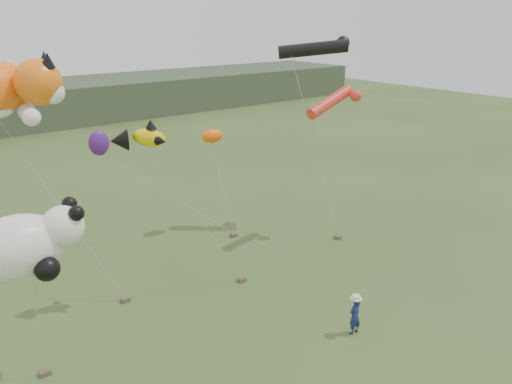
{
  "coord_description": "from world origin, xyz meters",
  "views": [
    {
      "loc": [
        -11.49,
        -11.57,
        10.83
      ],
      "look_at": [
        -0.02,
        3.0,
        4.27
      ],
      "focal_mm": 35.0,
      "sensor_mm": 36.0,
      "label": 1
    }
  ],
  "objects": [
    {
      "name": "fish_kite",
      "position": [
        -3.95,
        4.87,
        6.68
      ],
      "size": [
        2.19,
        1.42,
        1.12
      ],
      "color": "yellow",
      "rests_on": "ground"
    },
    {
      "name": "festival_attendant",
      "position": [
        0.76,
        -1.73,
        0.73
      ],
      "size": [
        0.54,
        0.36,
        1.46
      ],
      "primitive_type": "imported",
      "rotation": [
        0.0,
        0.0,
        3.16
      ],
      "color": "navy",
      "rests_on": "ground"
    },
    {
      "name": "ground",
      "position": [
        0.0,
        0.0,
        0.0
      ],
      "size": [
        120.0,
        120.0,
        0.0
      ],
      "primitive_type": "plane",
      "color": "#385123",
      "rests_on": "ground"
    },
    {
      "name": "tube_kites",
      "position": [
        6.82,
        6.22,
        8.46
      ],
      "size": [
        4.09,
        4.1,
        3.63
      ],
      "color": "black",
      "rests_on": "ground"
    },
    {
      "name": "sandbag_anchors",
      "position": [
        -1.03,
        4.8,
        0.08
      ],
      "size": [
        15.33,
        5.12,
        0.17
      ],
      "color": "brown",
      "rests_on": "ground"
    },
    {
      "name": "misc_kites",
      "position": [
        -0.92,
        10.25,
        5.16
      ],
      "size": [
        6.32,
        2.41,
        1.21
      ],
      "color": "#FE5C08",
      "rests_on": "ground"
    },
    {
      "name": "panda_kite",
      "position": [
        -8.68,
        2.73,
        4.65
      ],
      "size": [
        3.29,
        2.13,
        2.04
      ],
      "color": "white",
      "rests_on": "ground"
    }
  ]
}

